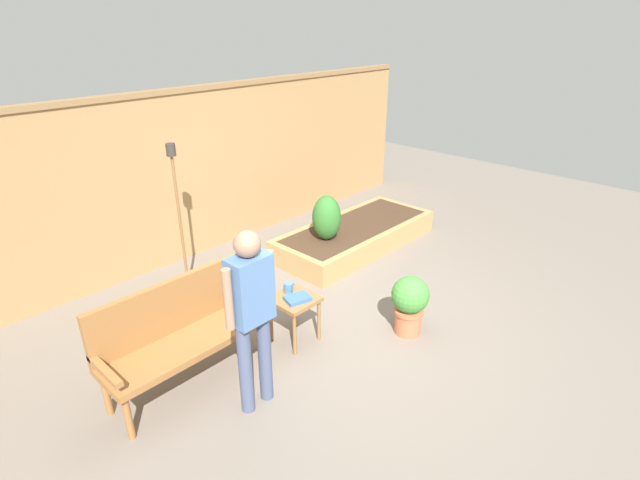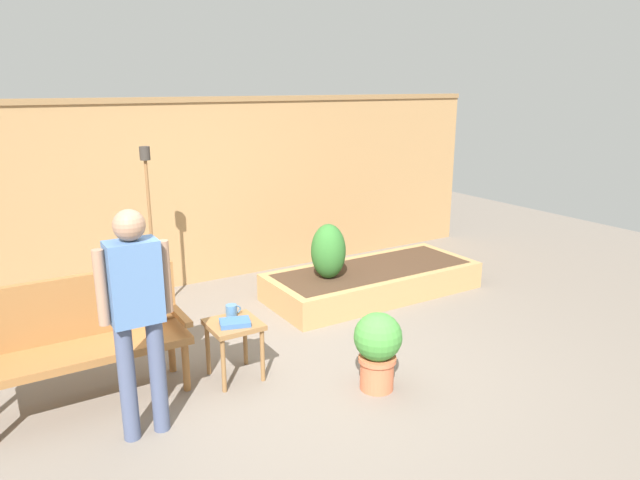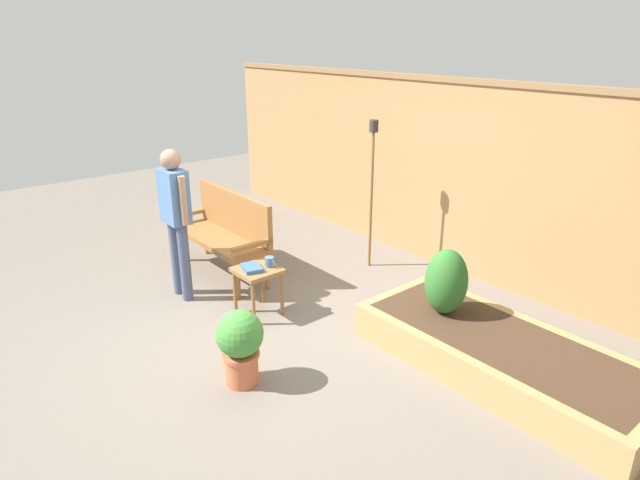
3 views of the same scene
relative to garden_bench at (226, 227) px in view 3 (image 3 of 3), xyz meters
The scene contains 11 objects.
ground_plane 1.64m from the garden_bench, 18.43° to the right, with size 14.00×14.00×0.00m, color #70665B.
fence_back 2.63m from the garden_bench, 55.21° to the left, with size 8.40×0.14×2.16m.
garden_bench is the anchor object (origin of this frame).
side_table 1.11m from the garden_bench, 15.04° to the right, with size 0.40×0.40×0.48m.
cup_on_table 1.11m from the garden_bench, ahead, with size 0.13×0.09×0.10m.
book_on_table 1.11m from the garden_bench, 17.90° to the right, with size 0.23×0.16×0.04m, color #38609E.
potted_boxwood 2.19m from the garden_bench, 27.96° to the right, with size 0.37×0.37×0.62m.
raised_planter_bed 3.25m from the garden_bench, 12.09° to the left, with size 2.40×1.00×0.30m.
shrub_near_bench 2.64m from the garden_bench, 14.72° to the left, with size 0.37×0.37×0.59m.
tiki_torch 1.78m from the garden_bench, 56.73° to the left, with size 0.10×0.10×1.72m.
person_by_bench 0.83m from the garden_bench, 70.87° to the right, with size 0.47×0.20×1.56m.
Camera 3 is at (3.64, -2.37, 2.58)m, focal length 30.41 mm.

